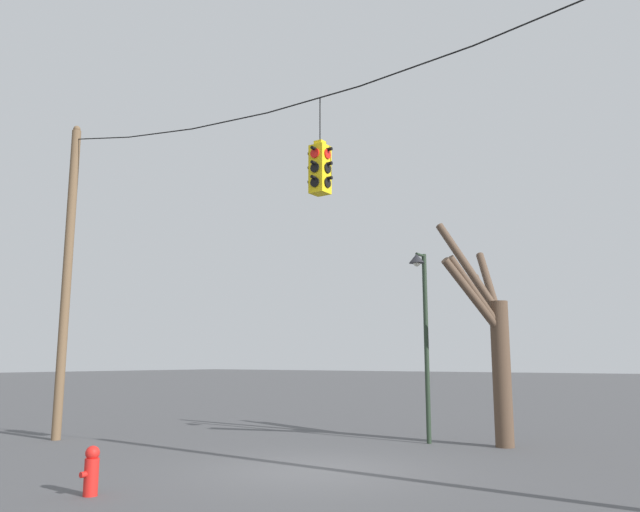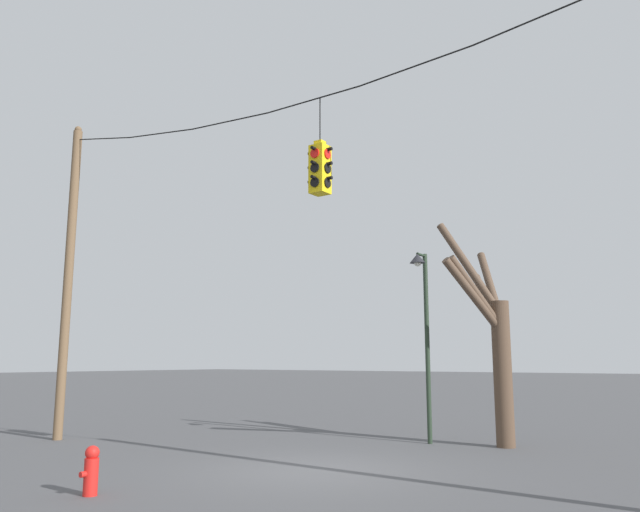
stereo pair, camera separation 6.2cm
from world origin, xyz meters
name	(u,v)px [view 1 (the left image)]	position (x,y,z in m)	size (l,w,h in m)	color
ground_plane	(313,471)	(0.00, 0.00, 0.00)	(200.00, 200.00, 0.00)	#4C4C4F
utility_pole_left	(67,277)	(-8.23, -0.08, 4.33)	(0.25, 0.25, 8.68)	brown
span_wire	(311,87)	(0.00, -0.08, 7.71)	(16.46, 0.03, 0.90)	black
traffic_light_near_left_pole	(320,169)	(0.23, -0.08, 5.89)	(0.58, 0.58, 2.03)	yellow
street_lamp	(423,311)	(0.15, 4.69, 3.33)	(0.40, 0.71, 4.84)	#233323
bare_tree	(492,338)	(1.75, 5.26, 2.63)	(1.83, 2.83, 5.71)	brown
fire_hydrant	(91,470)	(-1.53, -3.78, 0.38)	(0.22, 0.30, 0.75)	red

